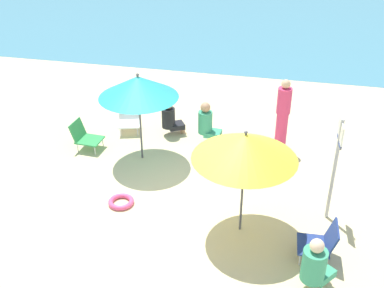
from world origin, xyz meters
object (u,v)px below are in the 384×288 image
beach_chair_c (321,242)px  swim_ring (121,202)px  umbrella_teal (138,87)px  person_d (207,123)px  person_a (283,115)px  beach_chair_b (85,136)px  umbrella_yellow (245,147)px  beach_chair_a (129,118)px  warning_sign (337,156)px  person_b (316,265)px  person_c (170,118)px

beach_chair_c → swim_ring: beach_chair_c is taller
umbrella_teal → person_d: (1.23, 0.94, -1.14)m
umbrella_teal → person_a: (2.85, 1.00, -0.81)m
beach_chair_b → umbrella_yellow: bearing=-24.4°
beach_chair_a → warning_sign: (4.49, -2.37, 0.96)m
beach_chair_a → swim_ring: size_ratio=1.47×
umbrella_teal → beach_chair_b: 1.90m
person_b → beach_chair_c: bearing=29.6°
beach_chair_a → person_c: bearing=72.7°
umbrella_teal → person_d: 1.92m
umbrella_yellow → person_b: size_ratio=1.96×
person_d → warning_sign: warning_sign is taller
umbrella_teal → beach_chair_c: bearing=-32.3°
beach_chair_b → warning_sign: warning_sign is taller
umbrella_teal → beach_chair_a: umbrella_teal is taller
beach_chair_b → person_b: (4.92, -3.14, 0.18)m
person_c → umbrella_teal: bearing=-137.4°
person_c → warning_sign: 4.29m
person_a → beach_chair_a: bearing=-127.3°
umbrella_yellow → beach_chair_a: (-3.04, 3.04, -1.33)m
swim_ring → beach_chair_a: bearing=105.9°
person_b → person_d: size_ratio=0.99×
umbrella_teal → person_d: umbrella_teal is taller
person_a → person_b: person_a is taller
beach_chair_b → person_a: person_a is taller
umbrella_teal → warning_sign: bearing=-17.7°
umbrella_teal → person_c: bearing=74.0°
umbrella_teal → beach_chair_b: size_ratio=3.00×
umbrella_teal → warning_sign: size_ratio=0.99×
umbrella_teal → swim_ring: (0.12, -1.66, -1.59)m
umbrella_yellow → person_b: 2.02m
beach_chair_a → beach_chair_b: beach_chair_b is taller
umbrella_teal → beach_chair_c: size_ratio=2.96×
umbrella_teal → person_b: 4.82m
beach_chair_b → beach_chair_c: size_ratio=0.98×
umbrella_teal → person_b: size_ratio=1.97×
beach_chair_b → beach_chair_c: beach_chair_c is taller
swim_ring → person_a: bearing=44.3°
beach_chair_c → person_b: (-0.11, -0.71, 0.16)m
umbrella_yellow → person_c: bearing=123.8°
person_c → beach_chair_c: bearing=-77.3°
umbrella_teal → person_c: size_ratio=2.19×
umbrella_teal → umbrella_yellow: umbrella_teal is taller
umbrella_teal → beach_chair_a: size_ratio=2.74×
umbrella_teal → beach_chair_a: bearing=120.5°
beach_chair_c → warning_sign: warning_sign is taller
beach_chair_c → person_b: 0.73m
beach_chair_c → person_d: bearing=-55.5°
person_a → person_c: size_ratio=1.87×
beach_chair_a → person_d: person_d is taller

